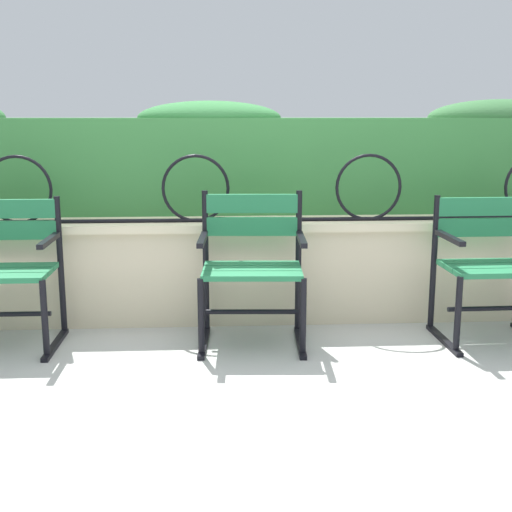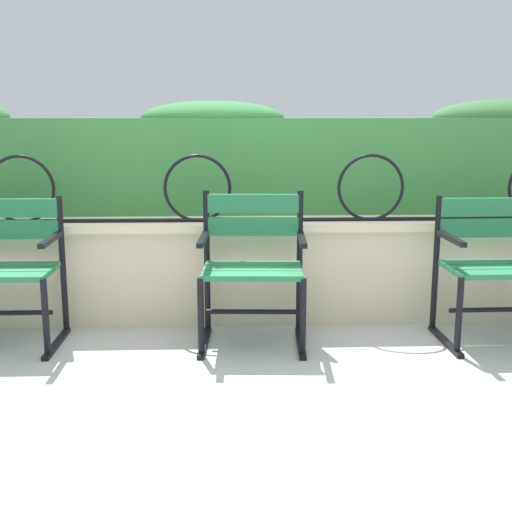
% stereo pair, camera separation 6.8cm
% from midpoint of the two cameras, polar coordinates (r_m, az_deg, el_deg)
% --- Properties ---
extents(ground_plane, '(60.00, 60.00, 0.00)m').
position_cam_midpoint_polar(ground_plane, '(3.75, -0.45, -8.51)').
color(ground_plane, '#ADADA8').
extents(stone_wall, '(6.39, 0.41, 0.65)m').
position_cam_midpoint_polar(stone_wall, '(4.36, -0.94, -1.10)').
color(stone_wall, beige).
rests_on(stone_wall, ground).
extents(iron_arch_fence, '(5.87, 0.02, 0.42)m').
position_cam_midpoint_polar(iron_arch_fence, '(4.20, -4.83, 5.27)').
color(iron_arch_fence, black).
rests_on(iron_arch_fence, stone_wall).
extents(hedge_row, '(6.26, 0.55, 0.76)m').
position_cam_midpoint_polar(hedge_row, '(4.71, -1.18, 8.25)').
color(hedge_row, '#387A3D').
rests_on(hedge_row, stone_wall).
extents(park_chair_left, '(0.57, 0.52, 0.84)m').
position_cam_midpoint_polar(park_chair_left, '(4.10, -20.74, -0.86)').
color(park_chair_left, '#237547').
rests_on(park_chair_left, ground).
extents(park_chair_centre, '(0.62, 0.55, 0.87)m').
position_cam_midpoint_polar(park_chair_centre, '(3.89, -0.83, -0.63)').
color(park_chair_centre, '#237547').
rests_on(park_chair_centre, ground).
extents(park_chair_right, '(0.59, 0.53, 0.84)m').
position_cam_midpoint_polar(park_chair_right, '(4.17, 18.60, -0.51)').
color(park_chair_right, '#237547').
rests_on(park_chair_right, ground).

